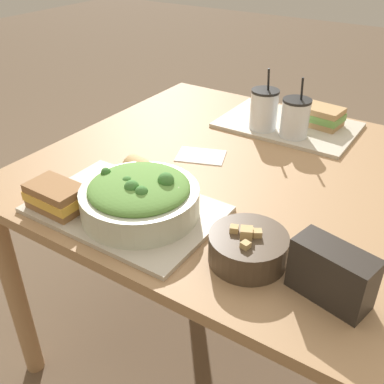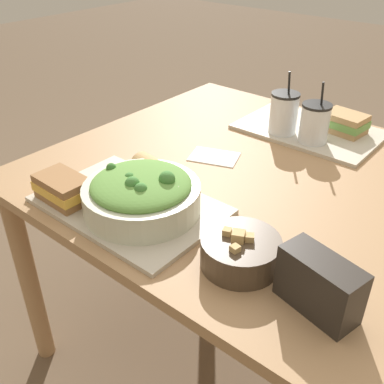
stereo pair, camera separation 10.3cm
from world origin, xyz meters
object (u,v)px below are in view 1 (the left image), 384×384
at_px(drink_cup_dark, 264,111).
at_px(drink_cup_red, 296,119).
at_px(soup_bowl, 248,247).
at_px(sandwich_far, 322,116).
at_px(salad_bowl, 140,197).
at_px(chip_bag, 332,274).
at_px(napkin_folded, 201,156).
at_px(sandwich_near, 56,197).
at_px(baguette_near, 150,175).

relative_size(drink_cup_dark, drink_cup_red, 1.05).
relative_size(soup_bowl, sandwich_far, 1.15).
relative_size(soup_bowl, drink_cup_red, 0.85).
distance_m(soup_bowl, drink_cup_red, 0.64).
bearing_deg(salad_bowl, chip_bag, -1.40).
bearing_deg(soup_bowl, napkin_folded, 133.70).
xyz_separation_m(chip_bag, napkin_folded, (-0.52, 0.36, -0.06)).
bearing_deg(sandwich_near, salad_bowl, 27.49).
bearing_deg(baguette_near, drink_cup_red, -13.64).
bearing_deg(drink_cup_dark, sandwich_far, 40.40).
xyz_separation_m(sandwich_far, napkin_folded, (-0.23, -0.40, -0.04)).
bearing_deg(chip_bag, baguette_near, 179.98).
relative_size(drink_cup_dark, chip_bag, 1.24).
distance_m(salad_bowl, napkin_folded, 0.36).
height_order(baguette_near, drink_cup_red, drink_cup_red).
bearing_deg(sandwich_far, drink_cup_red, -101.33).
height_order(drink_cup_red, chip_bag, drink_cup_red).
xyz_separation_m(soup_bowl, sandwich_near, (-0.47, -0.09, 0.01)).
distance_m(sandwich_far, drink_cup_red, 0.14).
relative_size(baguette_near, napkin_folded, 0.88).
height_order(sandwich_near, sandwich_far, same).
bearing_deg(napkin_folded, drink_cup_dark, 74.09).
distance_m(salad_bowl, sandwich_far, 0.78).
xyz_separation_m(salad_bowl, sandwich_near, (-0.19, -0.09, -0.02)).
height_order(sandwich_near, drink_cup_red, drink_cup_red).
relative_size(soup_bowl, drink_cup_dark, 0.81).
xyz_separation_m(sandwich_near, sandwich_far, (0.37, 0.85, 0.00)).
xyz_separation_m(sandwich_far, drink_cup_dark, (-0.16, -0.13, 0.03)).
bearing_deg(baguette_near, salad_bowl, -145.28).
relative_size(baguette_near, sandwich_far, 1.03).
distance_m(sandwich_far, napkin_folded, 0.47).
bearing_deg(baguette_near, sandwich_far, -12.99).
bearing_deg(sandwich_far, baguette_near, -103.89).
relative_size(sandwich_far, chip_bag, 0.87).
bearing_deg(soup_bowl, sandwich_far, 98.04).
height_order(salad_bowl, soup_bowl, salad_bowl).
bearing_deg(baguette_near, soup_bowl, -100.61).
bearing_deg(baguette_near, napkin_folded, 5.82).
distance_m(drink_cup_dark, chip_bag, 0.77).
xyz_separation_m(salad_bowl, drink_cup_red, (0.14, 0.62, 0.01)).
distance_m(drink_cup_dark, napkin_folded, 0.29).
bearing_deg(sandwich_near, soup_bowl, 12.04).
bearing_deg(baguette_near, sandwich_near, 154.91).
xyz_separation_m(drink_cup_red, chip_bag, (0.33, -0.63, -0.01)).
distance_m(baguette_near, drink_cup_red, 0.55).
xyz_separation_m(drink_cup_dark, chip_bag, (0.44, -0.63, -0.02)).
distance_m(sandwich_near, drink_cup_red, 0.79).
height_order(salad_bowl, chip_bag, salad_bowl).
xyz_separation_m(sandwich_near, drink_cup_red, (0.33, 0.71, 0.03)).
height_order(soup_bowl, drink_cup_dark, drink_cup_dark).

